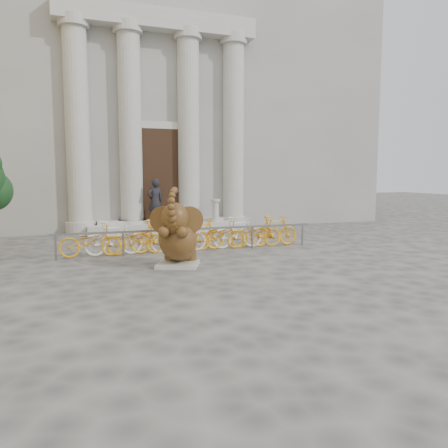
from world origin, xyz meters
name	(u,v)px	position (x,y,z in m)	size (l,w,h in m)	color
ground	(258,287)	(0.00, 0.00, 0.00)	(80.00, 80.00, 0.00)	#474442
classical_building	(139,103)	(0.00, 14.93, 5.98)	(22.00, 10.70, 12.00)	gray
entrance_steps	(164,227)	(0.00, 9.40, 0.18)	(6.00, 1.20, 0.36)	#A8A59E
elephant_statue	(177,238)	(-1.09, 2.53, 0.73)	(1.38, 1.60, 2.01)	#A8A59E
bike_rack	(188,235)	(-0.23, 4.68, 0.50)	(8.00, 0.53, 1.00)	slate
pedestrian	(155,201)	(-0.37, 9.20, 1.26)	(0.66, 0.43, 1.81)	black
balustrade_post	(215,211)	(2.14, 9.10, 0.80)	(0.39, 0.39, 0.96)	#A8A59E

